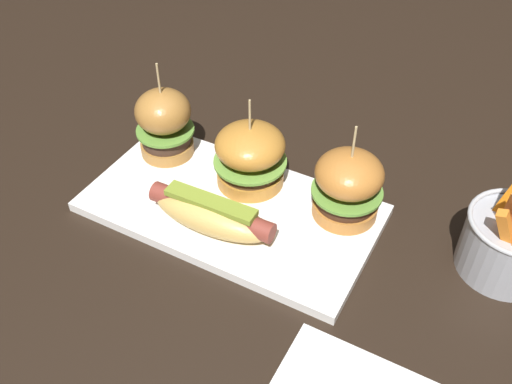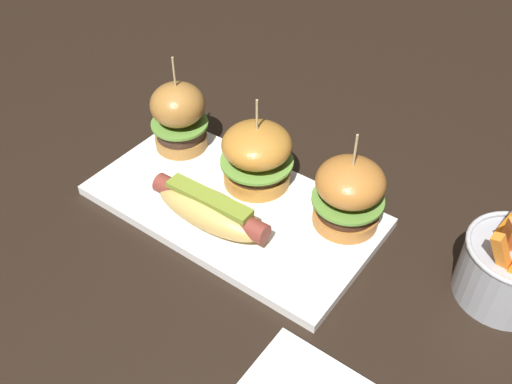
{
  "view_description": "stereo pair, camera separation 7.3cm",
  "coord_description": "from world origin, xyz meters",
  "px_view_note": "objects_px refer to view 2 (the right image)",
  "views": [
    {
      "loc": [
        0.3,
        -0.47,
        0.54
      ],
      "look_at": [
        0.04,
        0.0,
        0.05
      ],
      "focal_mm": 39.77,
      "sensor_mm": 36.0,
      "label": 1
    },
    {
      "loc": [
        0.36,
        -0.43,
        0.54
      ],
      "look_at": [
        0.04,
        0.0,
        0.05
      ],
      "focal_mm": 39.77,
      "sensor_mm": 36.0,
      "label": 2
    }
  ],
  "objects_px": {
    "platter_main": "(233,206)",
    "hot_dog": "(208,208)",
    "slider_left": "(179,116)",
    "slider_right": "(349,194)",
    "slider_center": "(259,156)",
    "fries_bucket": "(511,268)"
  },
  "relations": [
    {
      "from": "platter_main",
      "to": "hot_dog",
      "type": "xyz_separation_m",
      "value": [
        -0.0,
        -0.05,
        0.03
      ]
    },
    {
      "from": "slider_left",
      "to": "platter_main",
      "type": "bearing_deg",
      "value": -21.16
    },
    {
      "from": "slider_left",
      "to": "hot_dog",
      "type": "bearing_deg",
      "value": -36.48
    },
    {
      "from": "platter_main",
      "to": "slider_right",
      "type": "height_order",
      "value": "slider_right"
    },
    {
      "from": "platter_main",
      "to": "slider_left",
      "type": "height_order",
      "value": "slider_left"
    },
    {
      "from": "hot_dog",
      "to": "slider_center",
      "type": "xyz_separation_m",
      "value": [
        0.01,
        0.1,
        0.02
      ]
    },
    {
      "from": "platter_main",
      "to": "slider_right",
      "type": "relative_size",
      "value": 2.79
    },
    {
      "from": "hot_dog",
      "to": "slider_right",
      "type": "xyz_separation_m",
      "value": [
        0.14,
        0.11,
        0.03
      ]
    },
    {
      "from": "slider_center",
      "to": "platter_main",
      "type": "bearing_deg",
      "value": -93.58
    },
    {
      "from": "platter_main",
      "to": "fries_bucket",
      "type": "relative_size",
      "value": 2.82
    },
    {
      "from": "fries_bucket",
      "to": "slider_right",
      "type": "bearing_deg",
      "value": -175.18
    },
    {
      "from": "platter_main",
      "to": "slider_left",
      "type": "xyz_separation_m",
      "value": [
        -0.14,
        0.05,
        0.06
      ]
    },
    {
      "from": "hot_dog",
      "to": "slider_right",
      "type": "height_order",
      "value": "slider_right"
    },
    {
      "from": "slider_right",
      "to": "fries_bucket",
      "type": "xyz_separation_m",
      "value": [
        0.2,
        0.02,
        -0.02
      ]
    },
    {
      "from": "slider_left",
      "to": "slider_center",
      "type": "height_order",
      "value": "slider_left"
    },
    {
      "from": "slider_left",
      "to": "fries_bucket",
      "type": "xyz_separation_m",
      "value": [
        0.49,
        0.02,
        -0.02
      ]
    },
    {
      "from": "hot_dog",
      "to": "slider_center",
      "type": "height_order",
      "value": "slider_center"
    },
    {
      "from": "platter_main",
      "to": "slider_center",
      "type": "bearing_deg",
      "value": 86.42
    },
    {
      "from": "slider_left",
      "to": "fries_bucket",
      "type": "height_order",
      "value": "slider_left"
    },
    {
      "from": "hot_dog",
      "to": "slider_left",
      "type": "relative_size",
      "value": 1.16
    },
    {
      "from": "slider_left",
      "to": "slider_right",
      "type": "bearing_deg",
      "value": 0.84
    },
    {
      "from": "slider_left",
      "to": "fries_bucket",
      "type": "bearing_deg",
      "value": 2.5
    }
  ]
}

